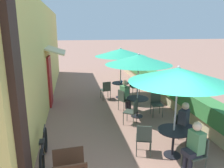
{
  "coord_description": "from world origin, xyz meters",
  "views": [
    {
      "loc": [
        -1.42,
        -3.2,
        3.22
      ],
      "look_at": [
        0.15,
        5.36,
        1.0
      ],
      "focal_mm": 35.0,
      "sensor_mm": 36.0,
      "label": 1
    }
  ],
  "objects_px": {
    "cafe_chair_mid_back": "(156,102)",
    "patio_umbrella_mid": "(139,60)",
    "seated_patron_near_left": "(185,122)",
    "cafe_chair_mid_left": "(123,99)",
    "cafe_chair_mid_right": "(132,110)",
    "patio_table_mid": "(137,103)",
    "patio_table_far": "(120,87)",
    "cafe_chair_near_back": "(197,152)",
    "coffee_cup_far": "(122,81)",
    "bicycle_leaning": "(44,150)",
    "patio_umbrella_far": "(121,52)",
    "seated_patron_mid_left": "(125,94)",
    "cafe_chair_near_left": "(181,126)",
    "patio_umbrella_near": "(178,75)",
    "cafe_chair_near_right": "(144,137)",
    "cafe_chair_far_right": "(106,89)",
    "seated_patron_near_back": "(194,146)",
    "cafe_chair_far_left": "(134,85)",
    "patio_table_near": "(173,137)"
  },
  "relations": [
    {
      "from": "cafe_chair_near_left",
      "to": "patio_umbrella_far",
      "type": "xyz_separation_m",
      "value": [
        -0.76,
        4.52,
        1.64
      ]
    },
    {
      "from": "seated_patron_mid_left",
      "to": "patio_table_far",
      "type": "distance_m",
      "value": 1.72
    },
    {
      "from": "patio_umbrella_near",
      "to": "seated_patron_near_back",
      "type": "relative_size",
      "value": 1.9
    },
    {
      "from": "cafe_chair_mid_left",
      "to": "patio_table_far",
      "type": "height_order",
      "value": "cafe_chair_mid_left"
    },
    {
      "from": "cafe_chair_near_right",
      "to": "seated_patron_mid_left",
      "type": "distance_m",
      "value": 3.24
    },
    {
      "from": "patio_umbrella_near",
      "to": "cafe_chair_far_right",
      "type": "xyz_separation_m",
      "value": [
        -0.98,
        4.88,
        -1.64
      ]
    },
    {
      "from": "seated_patron_near_left",
      "to": "cafe_chair_mid_left",
      "type": "relative_size",
      "value": 1.44
    },
    {
      "from": "seated_patron_near_back",
      "to": "cafe_chair_far_left",
      "type": "bearing_deg",
      "value": -15.56
    },
    {
      "from": "cafe_chair_near_right",
      "to": "patio_umbrella_far",
      "type": "bearing_deg",
      "value": 102.15
    },
    {
      "from": "seated_patron_near_left",
      "to": "patio_table_mid",
      "type": "relative_size",
      "value": 1.53
    },
    {
      "from": "patio_table_far",
      "to": "bicycle_leaning",
      "type": "relative_size",
      "value": 0.46
    },
    {
      "from": "patio_table_far",
      "to": "cafe_chair_far_left",
      "type": "xyz_separation_m",
      "value": [
        0.73,
        0.2,
        -0.02
      ]
    },
    {
      "from": "coffee_cup_far",
      "to": "bicycle_leaning",
      "type": "height_order",
      "value": "coffee_cup_far"
    },
    {
      "from": "patio_table_near",
      "to": "patio_umbrella_mid",
      "type": "height_order",
      "value": "patio_umbrella_mid"
    },
    {
      "from": "cafe_chair_far_right",
      "to": "coffee_cup_far",
      "type": "distance_m",
      "value": 0.89
    },
    {
      "from": "bicycle_leaning",
      "to": "patio_umbrella_far",
      "type": "bearing_deg",
      "value": 55.88
    },
    {
      "from": "cafe_chair_mid_right",
      "to": "seated_patron_near_left",
      "type": "bearing_deg",
      "value": -109.45
    },
    {
      "from": "patio_umbrella_mid",
      "to": "seated_patron_mid_left",
      "type": "height_order",
      "value": "patio_umbrella_mid"
    },
    {
      "from": "seated_patron_near_back",
      "to": "patio_umbrella_far",
      "type": "bearing_deg",
      "value": -8.54
    },
    {
      "from": "cafe_chair_near_left",
      "to": "cafe_chair_mid_right",
      "type": "xyz_separation_m",
      "value": [
        -1.02,
        1.46,
        0.0
      ]
    },
    {
      "from": "seated_patron_near_left",
      "to": "cafe_chair_near_right",
      "type": "xyz_separation_m",
      "value": [
        -1.31,
        -0.32,
        -0.17
      ]
    },
    {
      "from": "patio_umbrella_near",
      "to": "cafe_chair_near_right",
      "type": "height_order",
      "value": "patio_umbrella_near"
    },
    {
      "from": "seated_patron_near_left",
      "to": "seated_patron_near_back",
      "type": "xyz_separation_m",
      "value": [
        -0.45,
        -1.22,
        0.0
      ]
    },
    {
      "from": "patio_umbrella_mid",
      "to": "cafe_chair_far_right",
      "type": "bearing_deg",
      "value": 110.7
    },
    {
      "from": "seated_patron_near_back",
      "to": "cafe_chair_far_left",
      "type": "xyz_separation_m",
      "value": [
        0.34,
        6.02,
        -0.17
      ]
    },
    {
      "from": "patio_umbrella_far",
      "to": "seated_patron_mid_left",
      "type": "bearing_deg",
      "value": -95.87
    },
    {
      "from": "patio_umbrella_near",
      "to": "cafe_chair_near_left",
      "type": "height_order",
      "value": "patio_umbrella_near"
    },
    {
      "from": "cafe_chair_far_left",
      "to": "seated_patron_near_left",
      "type": "bearing_deg",
      "value": 81.83
    },
    {
      "from": "cafe_chair_near_back",
      "to": "bicycle_leaning",
      "type": "height_order",
      "value": "cafe_chair_near_back"
    },
    {
      "from": "cafe_chair_mid_left",
      "to": "cafe_chair_far_left",
      "type": "bearing_deg",
      "value": 128.01
    },
    {
      "from": "patio_umbrella_mid",
      "to": "cafe_chair_mid_back",
      "type": "relative_size",
      "value": 2.74
    },
    {
      "from": "cafe_chair_near_left",
      "to": "seated_patron_near_left",
      "type": "relative_size",
      "value": 0.7
    },
    {
      "from": "seated_patron_near_left",
      "to": "cafe_chair_far_right",
      "type": "distance_m",
      "value": 4.68
    },
    {
      "from": "cafe_chair_near_right",
      "to": "cafe_chair_mid_back",
      "type": "xyz_separation_m",
      "value": [
        1.34,
        2.53,
        0.0
      ]
    },
    {
      "from": "cafe_chair_near_right",
      "to": "patio_umbrella_mid",
      "type": "xyz_separation_m",
      "value": [
        0.59,
        2.53,
        1.64
      ]
    },
    {
      "from": "coffee_cup_far",
      "to": "bicycle_leaning",
      "type": "relative_size",
      "value": 0.05
    },
    {
      "from": "cafe_chair_mid_right",
      "to": "cafe_chair_near_back",
      "type": "bearing_deg",
      "value": -129.41
    },
    {
      "from": "cafe_chair_mid_left",
      "to": "patio_umbrella_far",
      "type": "bearing_deg",
      "value": 146.23
    },
    {
      "from": "cafe_chair_near_back",
      "to": "coffee_cup_far",
      "type": "bearing_deg",
      "value": -8.26
    },
    {
      "from": "cafe_chair_near_right",
      "to": "patio_umbrella_far",
      "type": "height_order",
      "value": "patio_umbrella_far"
    },
    {
      "from": "cafe_chair_near_back",
      "to": "cafe_chair_mid_left",
      "type": "relative_size",
      "value": 1.0
    },
    {
      "from": "patio_table_mid",
      "to": "patio_umbrella_mid",
      "type": "bearing_deg",
      "value": 82.87
    },
    {
      "from": "seated_patron_mid_left",
      "to": "patio_umbrella_near",
      "type": "bearing_deg",
      "value": -17.49
    },
    {
      "from": "patio_table_near",
      "to": "coffee_cup_far",
      "type": "height_order",
      "value": "coffee_cup_far"
    },
    {
      "from": "cafe_chair_mid_back",
      "to": "patio_umbrella_mid",
      "type": "bearing_deg",
      "value": 5.83
    },
    {
      "from": "seated_patron_near_back",
      "to": "cafe_chair_mid_back",
      "type": "height_order",
      "value": "seated_patron_near_back"
    },
    {
      "from": "seated_patron_mid_left",
      "to": "bicycle_leaning",
      "type": "distance_m",
      "value": 4.21
    },
    {
      "from": "patio_umbrella_near",
      "to": "seated_patron_near_left",
      "type": "xyz_separation_m",
      "value": [
        0.58,
        0.48,
        -1.47
      ]
    },
    {
      "from": "cafe_chair_mid_right",
      "to": "bicycle_leaning",
      "type": "bearing_deg",
      "value": 158.29
    },
    {
      "from": "patio_umbrella_far",
      "to": "cafe_chair_far_left",
      "type": "height_order",
      "value": "patio_umbrella_far"
    }
  ]
}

